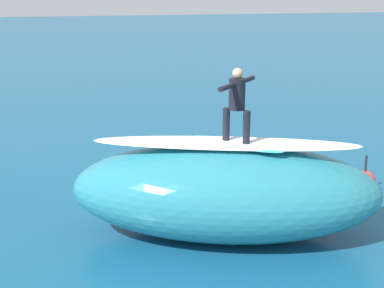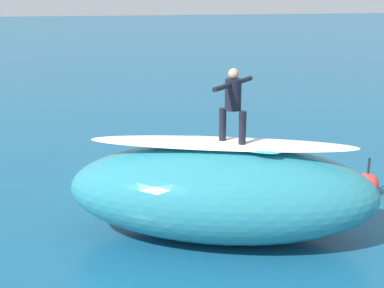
{
  "view_description": "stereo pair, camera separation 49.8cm",
  "coord_description": "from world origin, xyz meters",
  "px_view_note": "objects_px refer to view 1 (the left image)",
  "views": [
    {
      "loc": [
        2.8,
        12.78,
        5.13
      ],
      "look_at": [
        0.66,
        0.9,
        1.4
      ],
      "focal_mm": 51.66,
      "sensor_mm": 36.0,
      "label": 1
    },
    {
      "loc": [
        2.3,
        12.85,
        5.13
      ],
      "look_at": [
        0.66,
        0.9,
        1.4
      ],
      "focal_mm": 51.66,
      "sensor_mm": 36.0,
      "label": 2
    }
  ],
  "objects_px": {
    "surfboard_riding": "(236,144)",
    "surfer_paddling": "(161,164)",
    "buoy_marker": "(364,182)",
    "surfboard_paddling": "(160,172)",
    "surfer_riding": "(237,100)"
  },
  "relations": [
    {
      "from": "buoy_marker",
      "to": "surfboard_paddling",
      "type": "bearing_deg",
      "value": -24.87
    },
    {
      "from": "surfboard_riding",
      "to": "surfboard_paddling",
      "type": "distance_m",
      "value": 4.47
    },
    {
      "from": "surfboard_riding",
      "to": "surfer_riding",
      "type": "distance_m",
      "value": 0.88
    },
    {
      "from": "surfer_riding",
      "to": "buoy_marker",
      "type": "distance_m",
      "value": 4.82
    },
    {
      "from": "surfer_riding",
      "to": "surfer_paddling",
      "type": "xyz_separation_m",
      "value": [
        1.0,
        -4.03,
        -2.63
      ]
    },
    {
      "from": "surfer_riding",
      "to": "surfboard_paddling",
      "type": "bearing_deg",
      "value": -33.91
    },
    {
      "from": "surfer_riding",
      "to": "surfboard_paddling",
      "type": "xyz_separation_m",
      "value": [
        1.03,
        -3.9,
        -2.8
      ]
    },
    {
      "from": "surfboard_paddling",
      "to": "surfer_paddling",
      "type": "relative_size",
      "value": 1.26
    },
    {
      "from": "surfboard_riding",
      "to": "surfer_riding",
      "type": "xyz_separation_m",
      "value": [
        0.0,
        0.0,
        0.88
      ]
    },
    {
      "from": "surfboard_paddling",
      "to": "surfer_paddling",
      "type": "height_order",
      "value": "surfer_paddling"
    },
    {
      "from": "surfer_riding",
      "to": "surfer_paddling",
      "type": "bearing_deg",
      "value": -34.74
    },
    {
      "from": "surfboard_riding",
      "to": "surfer_paddling",
      "type": "bearing_deg",
      "value": -34.74
    },
    {
      "from": "surfboard_riding",
      "to": "surfboard_paddling",
      "type": "xyz_separation_m",
      "value": [
        1.03,
        -3.9,
        -1.93
      ]
    },
    {
      "from": "surfer_paddling",
      "to": "buoy_marker",
      "type": "height_order",
      "value": "buoy_marker"
    },
    {
      "from": "surfboard_paddling",
      "to": "buoy_marker",
      "type": "height_order",
      "value": "buoy_marker"
    }
  ]
}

